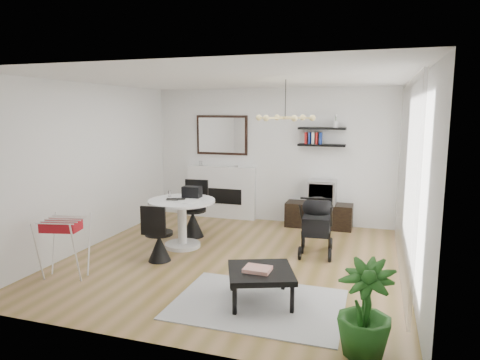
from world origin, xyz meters
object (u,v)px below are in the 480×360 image
(stroller, at_px, (317,227))
(coffee_table, at_px, (261,273))
(crt_tv, at_px, (322,192))
(dining_table, at_px, (182,216))
(fireplace, at_px, (221,186))
(tv_console, at_px, (319,215))
(drying_rack, at_px, (64,247))
(potted_plant, at_px, (365,309))

(stroller, relative_size, coffee_table, 1.04)
(crt_tv, distance_m, dining_table, 2.82)
(dining_table, bearing_deg, stroller, 9.66)
(fireplace, height_order, tv_console, fireplace)
(tv_console, height_order, drying_rack, drying_rack)
(dining_table, distance_m, potted_plant, 3.84)
(tv_console, distance_m, potted_plant, 4.45)
(coffee_table, bearing_deg, drying_rack, -178.09)
(fireplace, relative_size, dining_table, 1.96)
(fireplace, distance_m, stroller, 2.84)
(crt_tv, height_order, potted_plant, crt_tv)
(potted_plant, bearing_deg, drying_rack, 169.93)
(stroller, bearing_deg, dining_table, -174.88)
(crt_tv, relative_size, dining_table, 0.48)
(fireplace, distance_m, dining_table, 2.10)
(tv_console, xyz_separation_m, crt_tv, (0.05, -0.00, 0.47))
(tv_console, xyz_separation_m, drying_rack, (-2.94, -3.64, 0.20))
(potted_plant, bearing_deg, coffee_table, 146.75)
(drying_rack, relative_size, coffee_table, 0.86)
(fireplace, distance_m, tv_console, 2.14)
(drying_rack, bearing_deg, crt_tv, 38.02)
(dining_table, height_order, coffee_table, dining_table)
(drying_rack, bearing_deg, fireplace, 64.76)
(fireplace, distance_m, potted_plant, 5.45)
(tv_console, relative_size, crt_tv, 2.41)
(dining_table, relative_size, drying_rack, 1.33)
(dining_table, distance_m, coffee_table, 2.42)
(crt_tv, xyz_separation_m, potted_plant, (0.94, -4.33, -0.25))
(fireplace, height_order, dining_table, fireplace)
(fireplace, distance_m, crt_tv, 2.14)
(tv_console, relative_size, coffee_table, 1.31)
(coffee_table, xyz_separation_m, potted_plant, (1.20, -0.79, 0.10))
(crt_tv, xyz_separation_m, stroller, (0.12, -1.56, -0.28))
(stroller, bearing_deg, potted_plant, -78.07)
(dining_table, xyz_separation_m, stroller, (2.17, 0.37, -0.10))
(tv_console, height_order, potted_plant, potted_plant)
(potted_plant, bearing_deg, dining_table, 141.21)
(drying_rack, distance_m, potted_plant, 3.99)
(tv_console, distance_m, coffee_table, 3.56)
(stroller, bearing_deg, coffee_table, -105.44)
(coffee_table, bearing_deg, potted_plant, -33.25)
(drying_rack, height_order, stroller, stroller)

